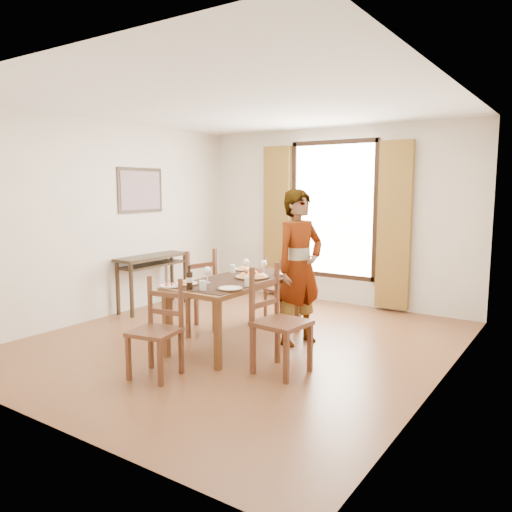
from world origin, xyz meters
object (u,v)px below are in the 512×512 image
Objects in this scene: man at (299,267)px; pasta_platter at (252,274)px; console_table at (153,263)px; dining_table at (237,285)px.

man is 0.55m from pasta_platter.
console_table is 2.63m from man.
dining_table is 0.22m from pasta_platter.
console_table is 0.69× the size of dining_table.
man reaches higher than dining_table.
dining_table is at bearing 144.34° from man.
pasta_platter is (2.14, -0.51, 0.12)m from console_table.
pasta_platter is at bearing 139.12° from man.
man is 4.44× the size of pasta_platter.
dining_table is 0.74m from man.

